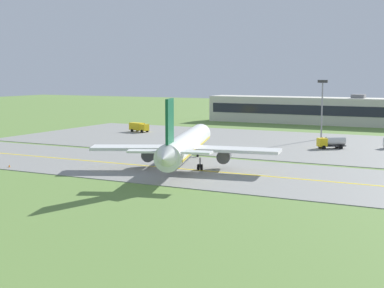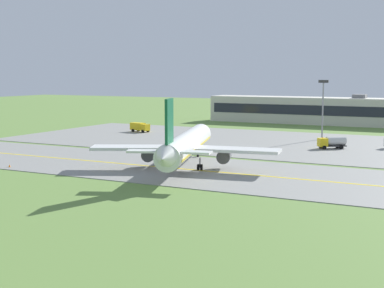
{
  "view_description": "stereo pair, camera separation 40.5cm",
  "coord_description": "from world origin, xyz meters",
  "px_view_note": "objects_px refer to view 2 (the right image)",
  "views": [
    {
      "loc": [
        46.62,
        -83.7,
        16.35
      ],
      "look_at": [
        2.6,
        3.49,
        4.0
      ],
      "focal_mm": 52.54,
      "sensor_mm": 36.0,
      "label": 1
    },
    {
      "loc": [
        46.98,
        -83.52,
        16.35
      ],
      "look_at": [
        2.6,
        3.49,
        4.0
      ],
      "focal_mm": 52.54,
      "sensor_mm": 36.0,
      "label": 2
    }
  ],
  "objects_px": {
    "airplane_lead": "(186,145)",
    "apron_light_mast": "(323,102)",
    "service_truck_catering": "(140,127)",
    "service_truck_pushback": "(332,142)"
  },
  "relations": [
    {
      "from": "service_truck_catering",
      "to": "service_truck_pushback",
      "type": "bearing_deg",
      "value": -10.8
    },
    {
      "from": "airplane_lead",
      "to": "apron_light_mast",
      "type": "distance_m",
      "value": 54.29
    },
    {
      "from": "service_truck_pushback",
      "to": "apron_light_mast",
      "type": "distance_m",
      "value": 19.19
    },
    {
      "from": "apron_light_mast",
      "to": "airplane_lead",
      "type": "bearing_deg",
      "value": -100.87
    },
    {
      "from": "airplane_lead",
      "to": "service_truck_catering",
      "type": "distance_m",
      "value": 61.6
    },
    {
      "from": "service_truck_pushback",
      "to": "airplane_lead",
      "type": "bearing_deg",
      "value": -114.14
    },
    {
      "from": "apron_light_mast",
      "to": "service_truck_catering",
      "type": "bearing_deg",
      "value": -173.38
    },
    {
      "from": "airplane_lead",
      "to": "service_truck_catering",
      "type": "height_order",
      "value": "airplane_lead"
    },
    {
      "from": "airplane_lead",
      "to": "apron_light_mast",
      "type": "height_order",
      "value": "apron_light_mast"
    },
    {
      "from": "service_truck_catering",
      "to": "apron_light_mast",
      "type": "height_order",
      "value": "apron_light_mast"
    }
  ]
}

